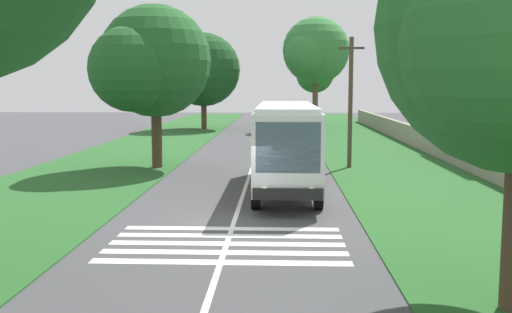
{
  "coord_description": "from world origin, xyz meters",
  "views": [
    {
      "loc": [
        -19.29,
        -1.49,
        4.53
      ],
      "look_at": [
        4.95,
        -0.54,
        1.6
      ],
      "focal_mm": 41.29,
      "sensor_mm": 36.0,
      "label": 1
    }
  ],
  "objects": [
    {
      "name": "ground",
      "position": [
        0.0,
        0.0,
        0.0
      ],
      "size": [
        160.0,
        160.0,
        0.0
      ],
      "primitive_type": "plane",
      "color": "#424244"
    },
    {
      "name": "grass_verge_left",
      "position": [
        15.0,
        8.2,
        0.02
      ],
      "size": [
        120.0,
        8.0,
        0.04
      ],
      "primitive_type": "cube",
      "color": "#235623",
      "rests_on": "ground"
    },
    {
      "name": "grass_verge_right",
      "position": [
        15.0,
        -8.2,
        0.02
      ],
      "size": [
        120.0,
        8.0,
        0.04
      ],
      "primitive_type": "cube",
      "color": "#235623",
      "rests_on": "ground"
    },
    {
      "name": "centre_line",
      "position": [
        15.0,
        0.0,
        0.0
      ],
      "size": [
        110.0,
        0.16,
        0.01
      ],
      "primitive_type": "cube",
      "color": "silver",
      "rests_on": "ground"
    },
    {
      "name": "coach_bus",
      "position": [
        5.98,
        -1.8,
        2.15
      ],
      "size": [
        11.16,
        2.62,
        3.73
      ],
      "color": "white",
      "rests_on": "ground"
    },
    {
      "name": "zebra_crossing",
      "position": [
        -2.82,
        0.0,
        0.0
      ],
      "size": [
        4.05,
        6.8,
        0.01
      ],
      "color": "silver",
      "rests_on": "ground"
    },
    {
      "name": "trailing_car_0",
      "position": [
        24.46,
        -1.6,
        0.67
      ],
      "size": [
        4.3,
        1.78,
        1.43
      ],
      "color": "#B21E1E",
      "rests_on": "ground"
    },
    {
      "name": "trailing_car_1",
      "position": [
        32.47,
        -1.65,
        0.67
      ],
      "size": [
        4.3,
        1.78,
        1.43
      ],
      "color": "#145933",
      "rests_on": "ground"
    },
    {
      "name": "roadside_tree_left_0",
      "position": [
        41.4,
        6.54,
        5.97
      ],
      "size": [
        8.92,
        7.53,
        9.89
      ],
      "color": "#4C3826",
      "rests_on": "grass_verge_left"
    },
    {
      "name": "roadside_tree_left_2",
      "position": [
        12.56,
        5.46,
        5.67
      ],
      "size": [
        7.37,
        6.21,
        8.86
      ],
      "color": "#4C3826",
      "rests_on": "grass_verge_left"
    },
    {
      "name": "roadside_tree_right_0",
      "position": [
        53.97,
        -5.78,
        5.79
      ],
      "size": [
        5.47,
        4.63,
        8.22
      ],
      "color": "brown",
      "rests_on": "grass_verge_right"
    },
    {
      "name": "roadside_tree_right_2",
      "position": [
        41.68,
        -5.06,
        7.89
      ],
      "size": [
        8.19,
        6.78,
        11.44
      ],
      "color": "brown",
      "rests_on": "grass_verge_right"
    },
    {
      "name": "utility_pole",
      "position": [
        13.1,
        -5.38,
        3.73
      ],
      "size": [
        0.24,
        1.4,
        7.1
      ],
      "color": "#473828",
      "rests_on": "grass_verge_right"
    },
    {
      "name": "roadside_wall",
      "position": [
        20.0,
        -11.6,
        0.78
      ],
      "size": [
        70.0,
        0.4,
        1.48
      ],
      "primitive_type": "cube",
      "color": "gray",
      "rests_on": "grass_verge_right"
    }
  ]
}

